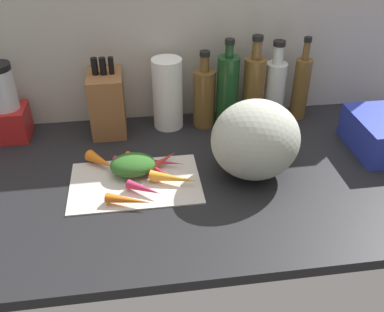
{
  "coord_description": "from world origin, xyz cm",
  "views": [
    {
      "loc": [
        -15.32,
        -102.17,
        74.85
      ],
      "look_at": [
        -1.34,
        -3.18,
        8.2
      ],
      "focal_mm": 40.28,
      "sensor_mm": 36.0,
      "label": 1
    }
  ],
  "objects_px": {
    "carrot_7": "(158,162)",
    "bottle_2": "(253,90)",
    "carrot_3": "(149,165)",
    "bottle_0": "(204,97)",
    "winter_squash": "(255,140)",
    "cutting_board": "(135,182)",
    "carrot_2": "(128,200)",
    "carrot_0": "(174,178)",
    "bottle_1": "(227,91)",
    "carrot_5": "(144,189)",
    "carrot_8": "(101,161)",
    "carrot_1": "(136,165)",
    "knife_block": "(107,103)",
    "paper_towel_roll": "(168,94)",
    "bottle_3": "(274,89)",
    "blender_appliance": "(6,107)",
    "carrot_6": "(161,162)",
    "bottle_4": "(301,87)",
    "carrot_4": "(144,161)"
  },
  "relations": [
    {
      "from": "bottle_2",
      "to": "winter_squash",
      "type": "bearing_deg",
      "value": -103.7
    },
    {
      "from": "carrot_0",
      "to": "bottle_1",
      "type": "bearing_deg",
      "value": 55.72
    },
    {
      "from": "carrot_6",
      "to": "bottle_4",
      "type": "xyz_separation_m",
      "value": [
        0.51,
        0.25,
        0.09
      ]
    },
    {
      "from": "carrot_7",
      "to": "bottle_2",
      "type": "relative_size",
      "value": 0.52
    },
    {
      "from": "carrot_5",
      "to": "bottle_2",
      "type": "bearing_deg",
      "value": 42.14
    },
    {
      "from": "carrot_5",
      "to": "blender_appliance",
      "type": "distance_m",
      "value": 0.57
    },
    {
      "from": "cutting_board",
      "to": "paper_towel_roll",
      "type": "height_order",
      "value": "paper_towel_roll"
    },
    {
      "from": "carrot_5",
      "to": "bottle_2",
      "type": "xyz_separation_m",
      "value": [
        0.39,
        0.36,
        0.11
      ]
    },
    {
      "from": "carrot_8",
      "to": "bottle_2",
      "type": "height_order",
      "value": "bottle_2"
    },
    {
      "from": "blender_appliance",
      "to": "bottle_4",
      "type": "bearing_deg",
      "value": 0.39
    },
    {
      "from": "carrot_6",
      "to": "winter_squash",
      "type": "height_order",
      "value": "winter_squash"
    },
    {
      "from": "carrot_4",
      "to": "bottle_4",
      "type": "bearing_deg",
      "value": 23.04
    },
    {
      "from": "carrot_1",
      "to": "carrot_4",
      "type": "bearing_deg",
      "value": 35.69
    },
    {
      "from": "winter_squash",
      "to": "paper_towel_roll",
      "type": "bearing_deg",
      "value": 124.15
    },
    {
      "from": "carrot_6",
      "to": "bottle_2",
      "type": "bearing_deg",
      "value": 34.53
    },
    {
      "from": "knife_block",
      "to": "bottle_1",
      "type": "xyz_separation_m",
      "value": [
        0.4,
        -0.02,
        0.03
      ]
    },
    {
      "from": "paper_towel_roll",
      "to": "bottle_0",
      "type": "relative_size",
      "value": 0.91
    },
    {
      "from": "carrot_2",
      "to": "knife_block",
      "type": "xyz_separation_m",
      "value": [
        -0.06,
        0.42,
        0.08
      ]
    },
    {
      "from": "cutting_board",
      "to": "carrot_2",
      "type": "bearing_deg",
      "value": -101.25
    },
    {
      "from": "knife_block",
      "to": "paper_towel_roll",
      "type": "distance_m",
      "value": 0.2
    },
    {
      "from": "carrot_3",
      "to": "bottle_0",
      "type": "height_order",
      "value": "bottle_0"
    },
    {
      "from": "bottle_0",
      "to": "bottle_3",
      "type": "relative_size",
      "value": 0.93
    },
    {
      "from": "carrot_2",
      "to": "knife_block",
      "type": "relative_size",
      "value": 0.47
    },
    {
      "from": "carrot_1",
      "to": "bottle_1",
      "type": "relative_size",
      "value": 0.51
    },
    {
      "from": "carrot_3",
      "to": "knife_block",
      "type": "xyz_separation_m",
      "value": [
        -0.12,
        0.27,
        0.08
      ]
    },
    {
      "from": "carrot_3",
      "to": "bottle_1",
      "type": "distance_m",
      "value": 0.39
    },
    {
      "from": "carrot_8",
      "to": "bottle_0",
      "type": "height_order",
      "value": "bottle_0"
    },
    {
      "from": "carrot_5",
      "to": "carrot_7",
      "type": "bearing_deg",
      "value": 69.17
    },
    {
      "from": "bottle_0",
      "to": "bottle_3",
      "type": "bearing_deg",
      "value": 0.32
    },
    {
      "from": "carrot_5",
      "to": "knife_block",
      "type": "xyz_separation_m",
      "value": [
        -0.1,
        0.37,
        0.08
      ]
    },
    {
      "from": "carrot_3",
      "to": "knife_block",
      "type": "relative_size",
      "value": 0.54
    },
    {
      "from": "carrot_3",
      "to": "bottle_3",
      "type": "bearing_deg",
      "value": 30.3
    },
    {
      "from": "carrot_3",
      "to": "blender_appliance",
      "type": "height_order",
      "value": "blender_appliance"
    },
    {
      "from": "carrot_1",
      "to": "carrot_7",
      "type": "distance_m",
      "value": 0.07
    },
    {
      "from": "carrot_1",
      "to": "carrot_3",
      "type": "relative_size",
      "value": 1.1
    },
    {
      "from": "carrot_3",
      "to": "bottle_4",
      "type": "xyz_separation_m",
      "value": [
        0.55,
        0.27,
        0.09
      ]
    },
    {
      "from": "bottle_0",
      "to": "bottle_2",
      "type": "bearing_deg",
      "value": -4.22
    },
    {
      "from": "carrot_0",
      "to": "bottle_1",
      "type": "xyz_separation_m",
      "value": [
        0.22,
        0.32,
        0.11
      ]
    },
    {
      "from": "carrot_1",
      "to": "carrot_8",
      "type": "bearing_deg",
      "value": 166.44
    },
    {
      "from": "blender_appliance",
      "to": "bottle_3",
      "type": "relative_size",
      "value": 0.89
    },
    {
      "from": "carrot_3",
      "to": "carrot_7",
      "type": "height_order",
      "value": "carrot_3"
    },
    {
      "from": "winter_squash",
      "to": "bottle_1",
      "type": "xyz_separation_m",
      "value": [
        -0.02,
        0.29,
        0.01
      ]
    },
    {
      "from": "carrot_2",
      "to": "carrot_3",
      "type": "bearing_deg",
      "value": 67.36
    },
    {
      "from": "carrot_0",
      "to": "carrot_1",
      "type": "height_order",
      "value": "carrot_0"
    },
    {
      "from": "carrot_4",
      "to": "carrot_8",
      "type": "relative_size",
      "value": 1.24
    },
    {
      "from": "carrot_5",
      "to": "carrot_8",
      "type": "distance_m",
      "value": 0.19
    },
    {
      "from": "carrot_0",
      "to": "carrot_7",
      "type": "distance_m",
      "value": 0.1
    },
    {
      "from": "carrot_8",
      "to": "paper_towel_roll",
      "type": "distance_m",
      "value": 0.34
    },
    {
      "from": "carrot_8",
      "to": "bottle_1",
      "type": "bearing_deg",
      "value": 25.69
    },
    {
      "from": "bottle_2",
      "to": "bottle_3",
      "type": "bearing_deg",
      "value": 9.94
    }
  ]
}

